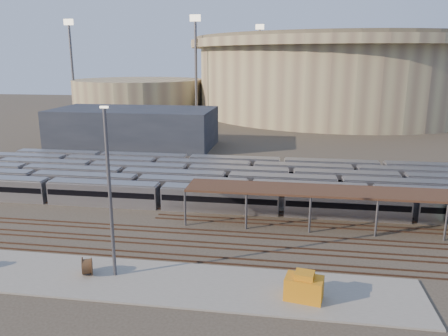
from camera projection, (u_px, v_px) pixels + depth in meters
ground at (241, 232)px, 59.03m from camera, size 420.00×420.00×0.00m
apron at (176, 283)px, 45.38m from camera, size 50.00×9.00×0.20m
subway_trains at (264, 183)px, 76.04m from camera, size 122.88×23.90×3.60m
inspection_shed at (408, 196)px, 58.39m from camera, size 60.30×6.00×5.30m
empty_tracks at (236, 247)px, 54.22m from camera, size 170.00×9.62×0.18m
stadium at (338, 74)px, 185.48m from camera, size 124.00×124.00×32.50m
secondary_arena at (139, 96)px, 190.80m from camera, size 56.00×56.00×14.00m
service_building at (134, 128)px, 115.71m from camera, size 42.00×20.00×10.00m
floodlight_0 at (196, 64)px, 163.86m from camera, size 4.00×1.00×38.40m
floodlight_1 at (72, 64)px, 181.59m from camera, size 4.00×1.00×38.40m
floodlight_3 at (259, 63)px, 208.81m from camera, size 4.00×1.00×38.40m
cable_reel_east at (87, 266)px, 46.83m from camera, size 1.73×2.17×1.91m
yard_light_pole at (110, 194)px, 44.73m from camera, size 0.80×0.36×18.11m
yellow_equipment at (304, 288)px, 42.04m from camera, size 3.93×2.85×2.24m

